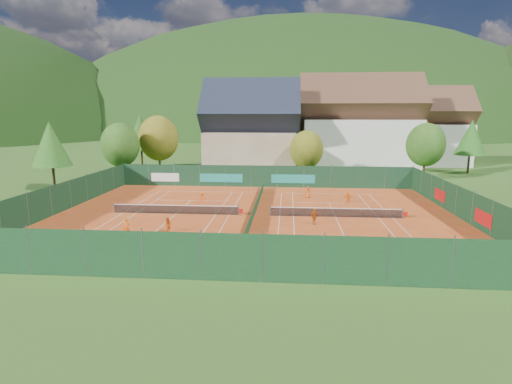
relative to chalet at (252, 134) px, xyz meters
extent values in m
plane|color=#2E571B|center=(3.00, -30.00, -6.64)|extent=(600.00, 600.00, 0.00)
cube|color=#BE481C|center=(3.00, -30.00, -6.62)|extent=(40.00, 32.00, 0.01)
cube|color=white|center=(-5.00, -18.12, -6.61)|extent=(10.97, 0.06, 0.00)
cube|color=white|center=(-5.00, -41.88, -6.61)|extent=(10.97, 0.06, 0.00)
cube|color=white|center=(-10.48, -30.00, -6.61)|extent=(0.06, 23.77, 0.00)
cube|color=white|center=(0.49, -30.00, -6.61)|extent=(0.06, 23.77, 0.00)
cube|color=white|center=(-9.12, -30.00, -6.61)|extent=(0.06, 23.77, 0.00)
cube|color=white|center=(-0.88, -30.00, -6.61)|extent=(0.06, 23.77, 0.00)
cube|color=white|center=(-5.00, -23.60, -6.61)|extent=(8.23, 0.06, 0.00)
cube|color=white|center=(-5.00, -36.40, -6.61)|extent=(8.23, 0.06, 0.00)
cube|color=white|center=(-5.00, -30.00, -6.61)|extent=(0.06, 12.80, 0.00)
cube|color=white|center=(11.00, -18.12, -6.61)|extent=(10.97, 0.06, 0.00)
cube|color=white|center=(11.00, -41.88, -6.61)|extent=(10.97, 0.06, 0.00)
cube|color=white|center=(5.51, -30.00, -6.61)|extent=(0.06, 23.77, 0.00)
cube|color=white|center=(16.48, -30.00, -6.61)|extent=(0.06, 23.77, 0.00)
cube|color=white|center=(6.88, -30.00, -6.61)|extent=(0.06, 23.77, 0.00)
cube|color=white|center=(15.12, -30.00, -6.61)|extent=(0.06, 23.77, 0.00)
cube|color=white|center=(11.00, -23.60, -6.61)|extent=(8.23, 0.06, 0.00)
cube|color=white|center=(11.00, -36.40, -6.61)|extent=(8.23, 0.06, 0.00)
cube|color=white|center=(11.00, -30.00, -6.61)|extent=(0.06, 12.80, 0.00)
cylinder|color=#59595B|center=(-11.40, -30.00, -6.11)|extent=(0.10, 0.10, 1.02)
cylinder|color=#59595B|center=(1.40, -30.00, -6.11)|extent=(0.10, 0.10, 1.02)
cube|color=black|center=(-5.00, -30.00, -6.16)|extent=(12.80, 0.02, 0.86)
cube|color=white|center=(-5.00, -30.00, -5.73)|extent=(12.80, 0.04, 0.06)
cube|color=red|center=(1.65, -30.00, -6.17)|extent=(0.40, 0.04, 0.40)
cylinder|color=#59595B|center=(4.60, -30.00, -6.11)|extent=(0.10, 0.10, 1.02)
cylinder|color=#59595B|center=(17.40, -30.00, -6.11)|extent=(0.10, 0.10, 1.02)
cube|color=black|center=(11.00, -30.00, -6.16)|extent=(12.80, 0.02, 0.86)
cube|color=white|center=(11.00, -30.00, -5.73)|extent=(12.80, 0.04, 0.06)
cube|color=red|center=(17.65, -30.00, -6.17)|extent=(0.40, 0.04, 0.40)
cube|color=#153B20|center=(3.00, -30.00, -6.12)|extent=(0.03, 28.80, 1.00)
cube|color=#12331E|center=(3.00, -14.00, -5.12)|extent=(40.00, 0.04, 3.00)
cube|color=teal|center=(-3.00, -14.06, -5.42)|extent=(6.00, 0.03, 1.20)
cube|color=teal|center=(7.00, -14.06, -5.42)|extent=(6.00, 0.03, 1.20)
cube|color=silver|center=(-11.00, -14.06, -5.42)|extent=(4.00, 0.03, 1.20)
cube|color=#14381D|center=(3.00, -46.00, -5.12)|extent=(40.00, 0.04, 3.00)
cube|color=#13351D|center=(-17.00, -30.00, -5.12)|extent=(0.04, 32.00, 3.00)
cube|color=#12321A|center=(23.00, -30.00, -5.12)|extent=(0.04, 32.00, 3.00)
cube|color=#B21414|center=(22.94, -34.00, -5.42)|extent=(0.03, 3.00, 1.20)
cube|color=#B21414|center=(22.94, -24.00, -5.42)|extent=(0.03, 3.00, 1.20)
cube|color=#CEB291|center=(0.00, 0.00, -3.12)|extent=(15.00, 12.00, 7.00)
cube|color=#1E2333|center=(0.00, 0.00, 3.38)|extent=(16.20, 12.00, 12.00)
cube|color=silver|center=(19.00, 6.00, -2.12)|extent=(20.00, 11.00, 9.00)
cube|color=brown|center=(19.00, 6.00, 5.13)|extent=(21.60, 11.00, 11.00)
cube|color=silver|center=(33.00, 14.00, -2.62)|extent=(16.00, 10.00, 8.00)
cube|color=brown|center=(33.00, 14.00, 3.88)|extent=(17.28, 10.00, 10.00)
cylinder|color=#492D1A|center=(-19.00, -10.00, -5.22)|extent=(0.36, 0.36, 2.80)
ellipsoid|color=#2C5A19|center=(-19.00, -10.00, -1.22)|extent=(5.72, 5.72, 6.58)
cylinder|color=#4B341B|center=(-15.00, -4.00, -5.05)|extent=(0.36, 0.36, 3.15)
ellipsoid|color=olive|center=(-15.00, -4.00, -0.55)|extent=(6.44, 6.44, 7.40)
cylinder|color=#483219|center=(-21.00, 4.00, -4.87)|extent=(0.36, 0.36, 3.50)
cone|color=#255518|center=(-21.00, 4.00, 0.13)|extent=(5.60, 5.60, 6.50)
cylinder|color=#4D2C1B|center=(9.00, -8.00, -5.40)|extent=(0.36, 0.36, 2.45)
ellipsoid|color=olive|center=(9.00, -8.00, -1.90)|extent=(5.01, 5.01, 5.76)
cylinder|color=#4E321C|center=(27.00, -6.00, -5.22)|extent=(0.36, 0.36, 2.80)
ellipsoid|color=#2C5919|center=(27.00, -6.00, -1.22)|extent=(5.72, 5.72, 6.58)
cylinder|color=#452E18|center=(37.00, 2.00, -5.05)|extent=(0.36, 0.36, 3.15)
cone|color=#225C1A|center=(37.00, 2.00, -0.55)|extent=(5.04, 5.04, 5.85)
cylinder|color=#432B18|center=(-25.00, -18.00, -5.05)|extent=(0.36, 0.36, 3.15)
cone|color=#275F1B|center=(-25.00, -18.00, -0.55)|extent=(5.04, 5.04, 5.85)
cylinder|color=#463119|center=(29.00, 10.00, -4.87)|extent=(0.36, 0.36, 3.50)
ellipsoid|color=olive|center=(29.00, 10.00, 0.13)|extent=(7.15, 7.15, 8.22)
ellipsoid|color=black|center=(13.00, 270.00, -48.97)|extent=(440.00, 440.00, 242.00)
cylinder|color=slate|center=(15.26, -43.04, -6.22)|extent=(0.02, 0.02, 0.80)
cylinder|color=slate|center=(15.56, -43.04, -6.22)|extent=(0.02, 0.02, 0.80)
cylinder|color=slate|center=(15.26, -42.74, -6.22)|extent=(0.02, 0.02, 0.80)
cylinder|color=slate|center=(15.56, -42.74, -6.22)|extent=(0.02, 0.02, 0.80)
cube|color=slate|center=(15.41, -42.89, -6.07)|extent=(0.34, 0.34, 0.30)
ellipsoid|color=#CCD833|center=(15.41, -42.89, -6.04)|extent=(0.28, 0.28, 0.16)
sphere|color=#CCD833|center=(-3.26, -37.65, -6.59)|extent=(0.07, 0.07, 0.07)
sphere|color=#CCD833|center=(8.05, -40.26, -6.59)|extent=(0.07, 0.07, 0.07)
sphere|color=#CCD833|center=(4.61, -23.12, -6.59)|extent=(0.07, 0.07, 0.07)
sphere|color=#CCD833|center=(-0.40, -23.81, -6.59)|extent=(0.07, 0.07, 0.07)
sphere|color=#CCD833|center=(10.35, -35.67, -6.59)|extent=(0.07, 0.07, 0.07)
imported|color=orange|center=(-6.89, -37.76, -5.88)|extent=(0.60, 0.46, 1.49)
imported|color=#D75413|center=(-3.84, -36.43, -5.96)|extent=(0.82, 0.78, 1.33)
imported|color=#ED5715|center=(-3.24, -25.46, -5.93)|extent=(0.92, 0.56, 1.39)
imported|color=#CD5A12|center=(8.73, -32.87, -5.85)|extent=(0.95, 0.84, 1.54)
imported|color=#D65413|center=(8.70, -21.01, -5.93)|extent=(0.69, 0.45, 1.39)
imported|color=orange|center=(13.11, -23.60, -5.96)|extent=(1.27, 0.60, 1.32)
camera|label=1|loc=(6.26, -68.43, 3.26)|focal=28.00mm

